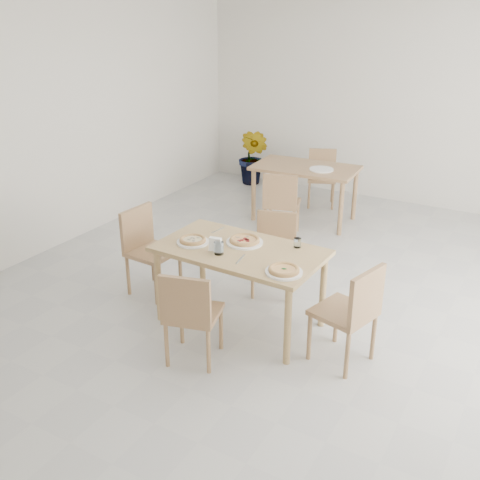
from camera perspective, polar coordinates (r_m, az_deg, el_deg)
The scene contains 21 objects.
main_table at distance 4.98m, azimuth 0.00°, elevation -1.78°, with size 1.49×0.88×0.75m.
chair_south at distance 4.52m, azimuth -5.08°, elevation -7.23°, with size 0.51×0.51×0.84m.
chair_north at distance 5.68m, azimuth 3.54°, elevation -0.71°, with size 0.51×0.51×0.82m.
chair_west at distance 5.71m, azimuth -9.49°, elevation -0.44°, with size 0.46×0.46×0.88m.
chair_east at distance 4.57m, azimuth 11.37°, elevation -6.88°, with size 0.53×0.53×0.88m.
plate_margherita at distance 4.52m, azimuth 4.48°, elevation -3.27°, with size 0.30×0.30×0.02m, color white.
plate_mushroom at distance 5.08m, azimuth -4.82°, elevation -0.21°, with size 0.29×0.29×0.02m, color white.
plate_pepperoni at distance 5.06m, azimuth 0.47°, elevation -0.23°, with size 0.33×0.33×0.02m, color white.
pizza_margherita at distance 4.51m, azimuth 4.49°, elevation -3.01°, with size 0.30×0.30×0.03m.
pizza_mushroom at distance 5.07m, azimuth -4.83°, elevation 0.03°, with size 0.24×0.24×0.03m.
pizza_pepperoni at distance 5.05m, azimuth 0.47°, elevation 0.02°, with size 0.32×0.32×0.03m.
tumbler_a at distance 4.83m, azimuth -2.17°, elevation -0.82°, with size 0.08×0.08×0.11m, color white.
tumbler_b at distance 4.99m, azimuth 5.85°, elevation -0.28°, with size 0.06×0.06×0.09m, color white.
napkin_holder at distance 4.87m, azimuth -2.52°, elevation -0.52°, with size 0.13×0.08×0.13m.
fork_a at distance 5.34m, azimuth -2.25°, elevation 1.00°, with size 0.02×0.18×0.01m, color silver.
fork_b at distance 4.74m, azimuth 0.05°, elevation -1.97°, with size 0.02×0.20×0.01m, color silver.
second_table at distance 7.56m, azimuth 6.64°, elevation 6.75°, with size 1.40×0.86×0.75m.
chair_back_s at distance 6.97m, azimuth 4.20°, elevation 4.03°, with size 0.52×0.52×0.85m.
chair_back_n at distance 8.29m, azimuth 8.31°, elevation 6.74°, with size 0.52×0.52×0.80m.
plate_empty at distance 7.39m, azimuth 8.27°, elevation 7.12°, with size 0.31×0.31×0.02m, color white.
potted_plant at distance 9.13m, azimuth 1.37°, elevation 8.44°, with size 0.50×0.40×0.91m, color #2E6A1F.
Camera 1 is at (2.10, -4.61, 2.76)m, focal length 42.00 mm.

